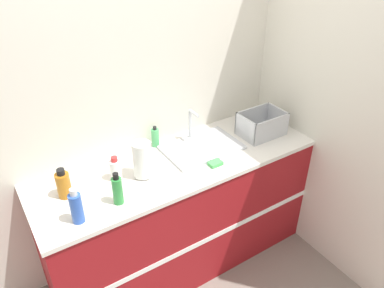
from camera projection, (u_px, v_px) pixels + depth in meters
name	position (u px, v px, depth m)	size (l,w,h in m)	color
ground_plane	(203.00, 285.00, 2.79)	(12.00, 12.00, 0.00)	slate
wall_back	(152.00, 94.00, 2.57)	(4.34, 0.06, 2.60)	beige
wall_right	(293.00, 80.00, 2.78)	(0.06, 2.63, 2.60)	beige
counter_cabinet	(180.00, 213.00, 2.76)	(1.97, 0.65, 0.94)	maroon
sink	(201.00, 146.00, 2.64)	(0.53, 0.35, 0.24)	silver
paper_towel_roll	(142.00, 160.00, 2.30)	(0.12, 0.12, 0.25)	#4C4C51
dish_rack	(261.00, 126.00, 2.78)	(0.32, 0.23, 0.18)	#B7BABF
bottle_blue	(76.00, 207.00, 1.97)	(0.07, 0.07, 0.22)	#2D56B7
bottle_green	(117.00, 190.00, 2.11)	(0.06, 0.06, 0.21)	#2D8C3D
bottle_amber	(63.00, 184.00, 2.16)	(0.08, 0.08, 0.19)	#B26B19
bottle_white_spray	(115.00, 169.00, 2.31)	(0.07, 0.07, 0.16)	white
soap_dispenser	(155.00, 137.00, 2.64)	(0.05, 0.05, 0.16)	#4CB266
sponge	(215.00, 163.00, 2.47)	(0.09, 0.06, 0.02)	#4CB259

